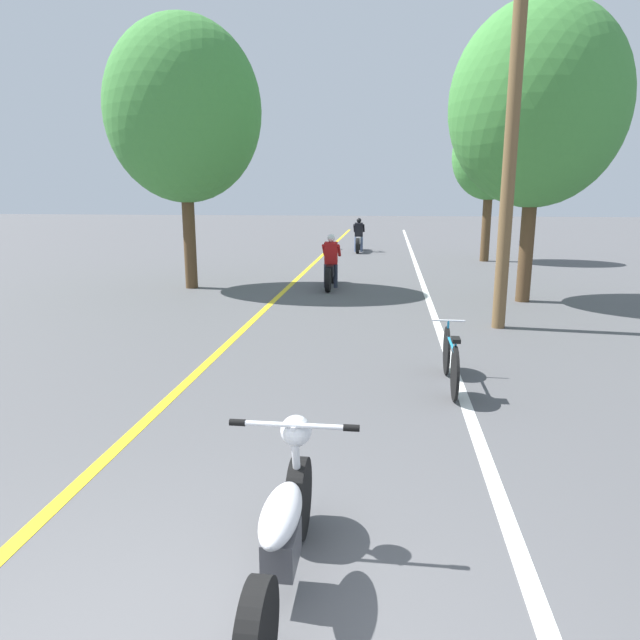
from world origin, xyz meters
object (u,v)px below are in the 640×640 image
Objects in this scene: roadside_tree_left at (183,111)px; bicycle_parked at (451,359)px; roadside_tree_right_far at (491,157)px; utility_pole at (513,118)px; motorcycle_rider_lead at (331,268)px; motorcycle_rider_far at (359,239)px; motorcycle_foreground at (283,532)px; roadside_tree_right_near at (538,105)px.

roadside_tree_left reaches higher than bicycle_parked.
bicycle_parked is at bearing -100.60° from roadside_tree_right_far.
utility_pole is 1.38× the size of roadside_tree_right_far.
bicycle_parked is (2.36, -7.78, -0.16)m from motorcycle_rider_lead.
utility_pole reaches higher than bicycle_parked.
roadside_tree_left is at bearing -171.79° from motorcycle_rider_lead.
roadside_tree_left reaches higher than motorcycle_rider_far.
utility_pole is at bearing 70.54° from motorcycle_foreground.
motorcycle_foreground is at bearing -109.46° from utility_pole.
roadside_tree_right_far reaches higher than bicycle_parked.
roadside_tree_right_near is at bearing 69.93° from bicycle_parked.
roadside_tree_left is 11.46m from motorcycle_rider_far.
motorcycle_foreground is at bearing -68.09° from roadside_tree_left.
motorcycle_rider_far is at bearing 97.01° from bicycle_parked.
roadside_tree_right_near reaches higher than motorcycle_rider_far.
motorcycle_foreground is (-3.76, -10.48, -3.93)m from roadside_tree_right_near.
roadside_tree_left is 12.95m from motorcycle_foreground.
motorcycle_rider_far is (-0.66, 21.43, 0.11)m from motorcycle_foreground.
utility_pole is at bearing -27.12° from roadside_tree_left.
roadside_tree_right_far is at bearing 52.50° from motorcycle_rider_lead.
roadside_tree_right_near is 11.80m from motorcycle_foreground.
motorcycle_foreground is (-4.14, -18.52, -3.32)m from roadside_tree_right_far.
utility_pole is 10.94m from roadside_tree_right_far.
roadside_tree_right_far is 8.89m from motorcycle_rider_lead.
bicycle_parked is at bearing -110.07° from roadside_tree_right_near.
roadside_tree_right_near reaches higher than roadside_tree_right_far.
motorcycle_rider_lead is 0.96× the size of motorcycle_rider_far.
motorcycle_rider_far is at bearing 68.61° from roadside_tree_left.
bicycle_parked is (1.46, 4.17, -0.05)m from motorcycle_foreground.
motorcycle_rider_far is at bearing 88.57° from motorcycle_rider_lead.
roadside_tree_right_far is at bearing -31.18° from motorcycle_rider_far.
roadside_tree_left is 3.91× the size of bicycle_parked.
motorcycle_rider_far reaches higher than motorcycle_rider_lead.
roadside_tree_right_far is at bearing 79.40° from bicycle_parked.
utility_pole reaches higher than roadside_tree_right_far.
roadside_tree_right_far reaches higher than motorcycle_rider_far.
motorcycle_rider_lead is 9.49m from motorcycle_rider_far.
roadside_tree_right_near is 3.16× the size of motorcycle_rider_lead.
utility_pole reaches higher than roadside_tree_right_near.
motorcycle_rider_lead is at bearing 162.53° from roadside_tree_right_near.
bicycle_parked is (2.12, -17.26, -0.16)m from motorcycle_rider_far.
roadside_tree_right_far is 19.27m from motorcycle_foreground.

